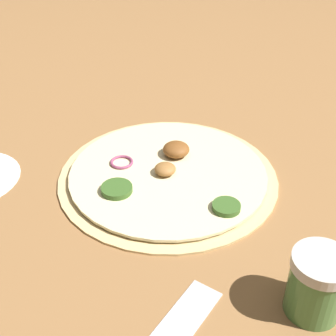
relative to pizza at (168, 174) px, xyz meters
name	(u,v)px	position (x,y,z in m)	size (l,w,h in m)	color
ground_plane	(168,177)	(0.00, 0.00, -0.01)	(3.00, 3.00, 0.00)	olive
pizza	(168,174)	(0.00, 0.00, 0.00)	(0.31, 0.31, 0.03)	#D6B77A
spice_jar	(317,284)	(0.26, -0.08, 0.03)	(0.06, 0.06, 0.07)	#4C7F42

